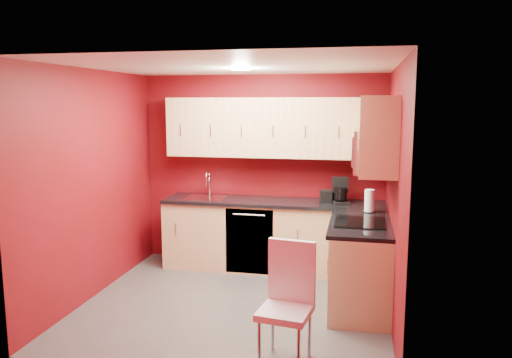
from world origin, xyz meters
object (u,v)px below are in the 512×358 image
(napkin_holder, at_px, (326,196))
(paper_towel, at_px, (369,201))
(dining_chair, at_px, (285,305))
(microwave, at_px, (374,151))
(coffee_maker, at_px, (341,191))
(sink, at_px, (206,195))

(napkin_holder, relative_size, paper_towel, 0.58)
(dining_chair, bearing_deg, microwave, 70.41)
(napkin_holder, xyz_separation_m, dining_chair, (-0.16, -2.31, -0.48))
(dining_chair, bearing_deg, napkin_holder, 94.52)
(microwave, bearing_deg, coffee_maker, 109.70)
(sink, xyz_separation_m, napkin_holder, (1.56, 0.00, 0.04))
(sink, distance_m, dining_chair, 2.73)
(napkin_holder, xyz_separation_m, paper_towel, (0.52, -0.47, 0.05))
(microwave, height_order, napkin_holder, microwave)
(coffee_maker, height_order, paper_towel, coffee_maker)
(coffee_maker, bearing_deg, paper_towel, -64.75)
(microwave, distance_m, sink, 2.43)
(coffee_maker, distance_m, paper_towel, 0.55)
(paper_towel, relative_size, dining_chair, 0.26)
(coffee_maker, xyz_separation_m, dining_chair, (-0.34, -2.28, -0.57))
(coffee_maker, relative_size, dining_chair, 0.32)
(sink, distance_m, paper_towel, 2.13)
(microwave, relative_size, paper_towel, 2.95)
(sink, bearing_deg, paper_towel, -12.52)
(sink, relative_size, dining_chair, 0.52)
(microwave, distance_m, napkin_holder, 1.32)
(microwave, xyz_separation_m, napkin_holder, (-0.53, 1.01, -0.67))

